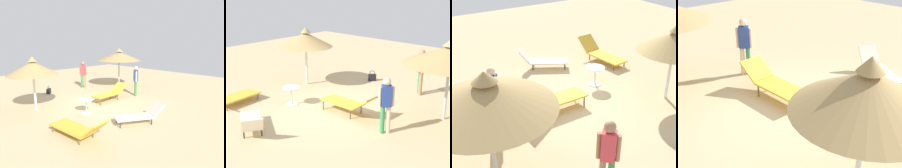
# 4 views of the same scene
# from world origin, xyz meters

# --- Properties ---
(ground) EXTENTS (24.00, 24.00, 0.10)m
(ground) POSITION_xyz_m (0.00, 0.00, -0.05)
(ground) COLOR tan
(parasol_umbrella_far_right) EXTENTS (2.17, 2.17, 2.37)m
(parasol_umbrella_far_right) POSITION_xyz_m (-2.60, 1.36, 1.88)
(parasol_umbrella_far_right) COLOR white
(parasol_umbrella_far_right) RESTS_ON ground
(lounge_chair_back) EXTENTS (1.85, 1.40, 0.75)m
(lounge_chair_back) POSITION_xyz_m (-0.43, -2.76, 0.32)
(lounge_chair_back) COLOR silver
(lounge_chair_back) RESTS_ON ground
(lounge_chair_far_left) EXTENTS (1.98, 0.68, 0.79)m
(lounge_chair_far_left) POSITION_xyz_m (0.77, 0.13, 0.41)
(lounge_chair_far_left) COLOR gold
(lounge_chair_far_left) RESTS_ON ground
(person_standing_front) EXTENTS (0.35, 0.36, 1.66)m
(person_standing_front) POSITION_xyz_m (2.43, -0.21, 0.95)
(person_standing_front) COLOR #338C4C
(person_standing_front) RESTS_ON ground
(side_table_round) EXTENTS (0.63, 0.63, 0.64)m
(side_table_round) POSITION_xyz_m (-1.28, -0.57, 0.44)
(side_table_round) COLOR silver
(side_table_round) RESTS_ON ground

